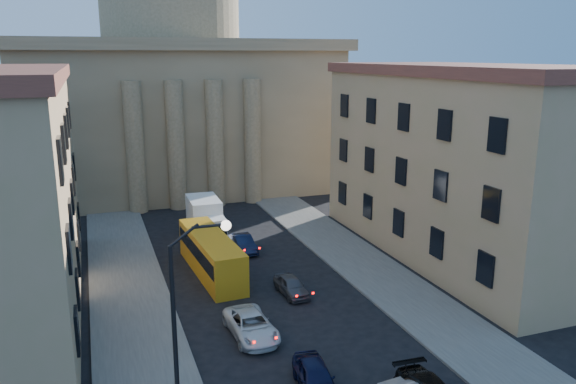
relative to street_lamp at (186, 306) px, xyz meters
name	(u,v)px	position (x,y,z in m)	size (l,w,h in m)	color
sidewalk_left	(135,322)	(-1.53, 10.00, -5.21)	(5.00, 60.00, 0.15)	#53514B
sidewalk_right	(389,284)	(15.47, 10.00, -5.21)	(5.00, 60.00, 0.15)	#53514B
church	(174,85)	(6.97, 47.47, 6.59)	(68.02, 28.76, 36.60)	#756448
building_right	(464,161)	(23.97, 14.00, 2.14)	(11.60, 26.60, 14.70)	tan
street_lamp	(186,306)	(0.00, 0.00, 0.00)	(2.62, 0.44, 8.83)	black
car_left_near	(315,377)	(5.89, 0.13, -4.60)	(1.62, 4.03, 1.37)	black
car_left_mid	(251,325)	(4.49, 6.17, -4.62)	(2.21, 4.79, 1.33)	silver
car_right_far	(291,286)	(8.56, 10.75, -4.67)	(1.45, 3.59, 1.22)	#46464B
car_right_distant	(243,243)	(7.77, 19.94, -4.63)	(1.39, 3.98, 1.31)	black
city_bus	(211,253)	(4.38, 16.15, -3.76)	(2.93, 10.18, 2.83)	orange
box_truck	(206,221)	(5.59, 23.87, -3.66)	(2.60, 6.30, 3.43)	silver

